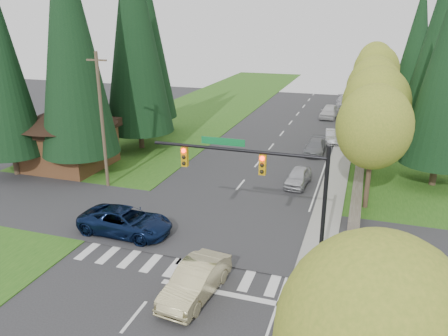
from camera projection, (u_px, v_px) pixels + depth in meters
The scene contains 30 objects.
ground at pixel (145, 303), 19.69m from camera, with size 120.00×120.00×0.00m, color #28282B.
grass_east at pixel (418, 183), 33.80m from camera, with size 14.00×110.00×0.06m, color #245316.
grass_west at pixel (122, 153), 41.47m from camera, with size 14.00×110.00×0.06m, color #245316.
cross_street at pixel (207, 227), 26.87m from camera, with size 120.00×8.00×0.10m, color #28282B.
sidewalk_east at pixel (339, 167), 37.38m from camera, with size 1.80×80.00×0.13m, color gray.
curb_east at pixel (329, 166), 37.63m from camera, with size 0.20×80.00×0.13m, color gray.
stone_wall_north at pixel (362, 142), 43.97m from camera, with size 0.70×40.00×0.70m, color #4C4438.
traffic_signal at pixel (266, 177), 20.81m from camera, with size 8.70×0.37×6.80m.
brown_building at pixel (68, 132), 36.56m from camera, with size 8.40×8.40×5.40m.
utility_pole at pixel (102, 120), 31.58m from camera, with size 1.60×0.24×10.00m.
decid_tree_0 at pixel (374, 127), 27.71m from camera, with size 4.80×4.80×8.37m.
decid_tree_1 at pixel (376, 104), 33.90m from camera, with size 5.20×5.20×8.80m.
decid_tree_2 at pixel (374, 89), 40.20m from camera, with size 5.00×5.00×8.82m.
decid_tree_3 at pixel (375, 82), 46.54m from camera, with size 5.00×5.00×8.55m.
decid_tree_4 at pixel (376, 71), 52.66m from camera, with size 5.40×5.40×9.18m.
decid_tree_5 at pixel (374, 69), 59.18m from camera, with size 4.80×4.80×8.30m.
decid_tree_6 at pixel (375, 62), 65.33m from camera, with size 5.20×5.20×8.86m.
conifer_w_a at pixel (70, 37), 32.56m from camera, with size 6.12×6.12×19.80m.
conifer_w_b at pixel (71, 47), 37.37m from camera, with size 5.44×5.44×17.80m.
conifer_w_c at pixel (134, 28), 39.29m from camera, with size 6.46×6.46×20.80m.
conifer_w_e at pixel (146, 37), 45.59m from camera, with size 5.78×5.78×18.80m.
conifer_e_b at pixel (444, 33), 42.25m from camera, with size 6.12×6.12×19.80m.
conifer_e_c at pixel (418, 41), 55.61m from camera, with size 5.10×5.10×16.80m.
sedan_champagne at pixel (195, 281), 19.99m from camera, with size 1.64×4.70×1.55m, color #CABE87.
suv_navy at pixel (126, 221), 25.81m from camera, with size 2.58×5.61×1.56m, color #0B1737.
parked_car_a at pixel (298, 177), 33.31m from camera, with size 1.55×3.86×1.32m, color silver.
parked_car_b at pixel (315, 147), 41.13m from camera, with size 1.75×4.30×1.25m, color slate.
parked_car_c at pixel (332, 136), 44.73m from camera, with size 1.38×3.95×1.30m, color #B0B0B5.
parked_car_d at pixel (329, 111), 55.71m from camera, with size 1.95×4.86×1.66m, color silver.
parked_car_e at pixel (344, 102), 61.85m from camera, with size 2.20×5.42×1.57m, color #B4B4B9.
Camera 1 is at (8.57, -14.67, 12.21)m, focal length 35.00 mm.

